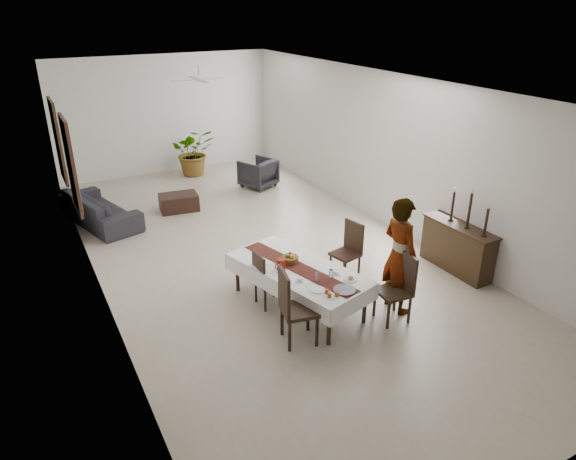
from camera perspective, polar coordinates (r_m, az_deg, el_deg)
The scene contains 87 objects.
floor at distance 10.01m, azimuth -2.90°, elevation -2.51°, with size 6.00×12.00×0.00m, color #B1A58D.
ceiling at distance 9.03m, azimuth -3.34°, elevation 15.94°, with size 6.00×12.00×0.02m, color white.
wall_back at distance 14.87m, azimuth -13.43°, elevation 12.35°, with size 6.00×0.02×3.20m, color silver.
wall_front at distance 5.23m, azimuth 27.59°, elevation -12.61°, with size 6.00×0.02×3.20m, color silver.
wall_left at distance 8.62m, azimuth -21.39°, elevation 2.87°, with size 0.02×12.00×3.20m, color silver.
wall_right at distance 10.97m, azimuth 11.32°, elevation 8.44°, with size 0.02×12.00×3.20m, color silver.
dining_table_top at distance 8.01m, azimuth 1.10°, elevation -4.41°, with size 0.91×2.17×0.05m, color black.
table_leg_fl at distance 7.34m, azimuth 4.59°, elevation -10.55°, with size 0.06×0.06×0.63m, color black.
table_leg_fr at distance 7.86m, azimuth 8.53°, elevation -8.18°, with size 0.06×0.06×0.63m, color black.
table_leg_bl at distance 8.63m, azimuth -5.65°, elevation -4.86°, with size 0.06×0.06×0.63m, color black.
table_leg_br at distance 9.08m, azimuth -1.71°, elevation -3.20°, with size 0.06×0.06×0.63m, color black.
tablecloth_top at distance 8.00m, azimuth 1.10°, elevation -4.24°, with size 1.07×2.34×0.01m, color white.
tablecloth_drape_left at distance 7.75m, azimuth -1.71°, elevation -6.38°, with size 0.01×2.34×0.27m, color white.
tablecloth_drape_right at distance 8.40m, azimuth 3.67°, elevation -3.83°, with size 0.01×2.34×0.27m, color white.
tablecloth_drape_near at distance 7.40m, azimuth 7.50°, elevation -8.20°, with size 1.07×0.01×0.27m, color white.
tablecloth_drape_far at distance 8.83m, azimuth -4.22°, elevation -2.37°, with size 1.07×0.01×0.27m, color silver.
table_runner at distance 8.00m, azimuth 1.10°, elevation -4.19°, with size 0.32×2.26×0.00m, color #5A1F19.
red_pitcher at distance 7.90m, azimuth -0.75°, elevation -3.82°, with size 0.14×0.14×0.18m, color maroon.
pitcher_handle at distance 7.86m, azimuth -1.17°, elevation -4.01°, with size 0.11×0.11×0.02m, color maroon.
wine_glass_near at distance 7.68m, azimuth 4.79°, elevation -4.93°, with size 0.06×0.06×0.15m, color silver.
wine_glass_mid at distance 7.60m, azimuth 3.27°, elevation -5.20°, with size 0.06×0.06×0.15m, color white.
teacup_right at distance 7.84m, azimuth 5.33°, elevation -4.73°, with size 0.08×0.08×0.05m, color white.
saucer_right at distance 7.85m, azimuth 5.32°, elevation -4.86°, with size 0.14×0.14×0.01m, color silver.
teacup_left at distance 7.62m, azimuth 1.33°, elevation -5.51°, with size 0.08×0.08×0.05m, color silver.
saucer_left at distance 7.63m, azimuth 1.33°, elevation -5.65°, with size 0.14×0.14×0.01m, color silver.
plate_near_right at distance 7.72m, azimuth 6.97°, elevation -5.48°, with size 0.22×0.22×0.01m, color silver.
bread_near_right at distance 7.70m, azimuth 6.98°, elevation -5.32°, with size 0.08×0.08×0.08m, color tan.
plate_near_left at distance 7.42m, azimuth 3.31°, elevation -6.65°, with size 0.22×0.22×0.01m, color white.
plate_far_left at distance 8.15m, azimuth -2.82°, elevation -3.62°, with size 0.22×0.22×0.01m, color white.
serving_tray at distance 7.44m, azimuth 6.29°, elevation -6.64°, with size 0.33×0.33×0.02m, color #3F3F44.
jam_jar_a at distance 7.28m, azimuth 5.43°, elevation -7.12°, with size 0.06×0.06×0.07m, color brown.
jam_jar_b at distance 7.25m, azimuth 4.63°, elevation -7.22°, with size 0.06×0.06×0.07m, color #904915.
jam_jar_c at distance 7.33m, azimuth 4.34°, elevation -6.83°, with size 0.06×0.06×0.07m, color #933A15.
fruit_basket at distance 8.15m, azimuth 0.21°, elevation -3.27°, with size 0.27×0.27×0.09m, color brown.
fruit_red at distance 8.15m, azimuth 0.26°, elevation -2.74°, with size 0.08×0.08×0.08m, color maroon.
fruit_green at distance 8.11m, azimuth -0.10°, elevation -2.86°, with size 0.07×0.07×0.07m, color #5A8829.
fruit_yellow at distance 8.09m, azimuth 0.44°, elevation -2.95°, with size 0.08×0.08×0.08m, color yellow.
chair_right_near_seat at distance 7.92m, azimuth 11.61°, elevation -6.78°, with size 0.46×0.46×0.05m, color black.
chair_right_near_leg_fl at distance 8.03m, azimuth 13.33°, elevation -8.64°, with size 0.05×0.05×0.45m, color black.
chair_right_near_leg_fr at distance 8.28m, azimuth 11.80°, elevation -7.39°, with size 0.05×0.05×0.45m, color black.
chair_right_near_leg_bl at distance 7.83m, azimuth 11.09°, elevation -9.32°, with size 0.05×0.05×0.45m, color black.
chair_right_near_leg_br at distance 8.09m, azimuth 9.59°, elevation -8.01°, with size 0.05×0.05×0.45m, color black.
chair_right_near_back at distance 7.88m, azimuth 13.05°, elevation -4.47°, with size 0.46×0.04×0.58m, color black.
chair_right_far_seat at distance 8.98m, azimuth 6.38°, elevation -2.72°, with size 0.43×0.43×0.05m, color black.
chair_right_far_leg_fl at distance 9.10m, azimuth 7.88°, elevation -4.10°, with size 0.04×0.04×0.43m, color black.
chair_right_far_leg_fr at distance 9.31m, azimuth 6.28°, elevation -3.33°, with size 0.04×0.04×0.43m, color black.
chair_right_far_leg_bl at distance 8.87m, azimuth 6.34°, elevation -4.82°, with size 0.04×0.04×0.43m, color black.
chair_right_far_leg_br at distance 9.08m, azimuth 4.74°, elevation -4.01°, with size 0.04×0.04×0.43m, color black.
chair_right_far_back at distance 8.98m, azimuth 7.33°, elevation -0.68°, with size 0.43×0.04×0.55m, color black.
chair_left_near_seat at distance 7.30m, azimuth 1.27°, elevation -8.90°, with size 0.49×0.49×0.06m, color black.
chair_left_near_leg_fl at distance 7.56m, azimuth -0.68°, elevation -10.05°, with size 0.05×0.05×0.48m, color black.
chair_left_near_leg_fr at distance 7.24m, azimuth 0.19°, elevation -11.75°, with size 0.05×0.05×0.48m, color black.
chair_left_near_leg_bl at distance 7.65m, azimuth 2.24°, elevation -9.57°, with size 0.05×0.05×0.48m, color black.
chair_left_near_leg_br at distance 7.34m, azimuth 3.23°, elevation -11.23°, with size 0.05×0.05×0.48m, color black.
chair_left_near_back at distance 7.07m, azimuth -0.44°, elevation -6.92°, with size 0.49×0.04×0.62m, color black.
chair_left_far_seat at distance 8.18m, azimuth -2.09°, elevation -5.73°, with size 0.40×0.40×0.05m, color black.
chair_left_far_leg_fl at distance 8.35m, azimuth -3.58°, elevation -6.82°, with size 0.04×0.04×0.39m, color black.
chair_left_far_leg_fr at distance 8.10m, azimuth -2.55°, elevation -7.85°, with size 0.04×0.04×0.39m, color black.
chair_left_far_leg_bl at distance 8.48m, azimuth -1.61°, elevation -6.27°, with size 0.04×0.04×0.39m, color black.
chair_left_far_leg_br at distance 8.23m, azimuth -0.53°, elevation -7.27°, with size 0.04×0.04×0.39m, color black.
chair_left_far_back at distance 7.97m, azimuth -3.27°, elevation -4.36°, with size 0.40×0.04×0.50m, color black.
woman at distance 8.01m, azimuth 12.32°, elevation -2.78°, with size 0.68×0.45×1.87m, color gray.
sideboard_body at distance 9.68m, azimuth 18.27°, elevation -1.96°, with size 0.38×1.42×0.85m, color black.
sideboard_top at distance 9.50m, azimuth 18.61°, elevation 0.43°, with size 0.42×1.48×0.03m, color black.
candlestick_near_base at distance 9.18m, azimuth 20.94°, elevation -0.56°, with size 0.09×0.09×0.03m, color black.
candlestick_near_shaft at distance 9.09m, azimuth 21.17°, elevation 0.87°, with size 0.05×0.05×0.47m, color black.
candlestick_near_candle at distance 8.99m, azimuth 21.43°, elevation 2.48°, with size 0.03×0.03×0.08m, color white.
candlestick_mid_base at distance 9.40m, azimuth 19.25°, elevation 0.28°, with size 0.09×0.09×0.03m, color black.
candlestick_mid_shaft at distance 9.29m, azimuth 19.51°, elevation 2.10°, with size 0.05×0.05×0.62m, color black.
candlestick_mid_candle at distance 9.17m, azimuth 19.81°, elevation 4.10°, with size 0.03×0.03×0.08m, color beige.
candlestick_far_base at distance 9.64m, azimuth 17.63°, elevation 1.09°, with size 0.09×0.09×0.03m, color black.
candlestick_far_shaft at distance 9.54m, azimuth 17.84°, elevation 2.60°, with size 0.05×0.05×0.52m, color black.
candlestick_far_candle at distance 9.44m, azimuth 18.07°, elevation 4.29°, with size 0.03×0.03×0.08m, color beige.
sofa at distance 11.93m, azimuth -20.19°, elevation 2.27°, with size 2.29×0.90×0.67m, color #252327.
armchair at distance 13.47m, azimuth -3.35°, elevation 6.34°, with size 0.79×0.82×0.74m, color #262429.
coffee_table at distance 12.21m, azimuth -12.03°, elevation 3.03°, with size 0.86×0.57×0.38m, color black.
potted_plant at distance 14.59m, azimuth -10.44°, elevation 8.55°, with size 1.18×1.02×1.31m, color #276026.
mirror_frame_near at distance 10.72m, azimuth -22.99°, elevation 6.61°, with size 0.06×1.05×1.85m, color black.
mirror_glass_near at distance 10.72m, azimuth -22.81°, elevation 6.64°, with size 0.01×0.90×1.70m, color white.
mirror_frame_far at distance 12.74m, azimuth -24.21°, elevation 8.98°, with size 0.06×1.05×1.85m, color black.
mirror_glass_far at distance 12.75m, azimuth -24.05°, elevation 9.01°, with size 0.01×0.90×1.70m, color silver.
fan_rod at distance 11.80m, azimuth -9.90°, elevation 17.09°, with size 0.04×0.04×0.20m, color silver.
fan_hub at distance 11.83m, azimuth -9.83°, elevation 16.13°, with size 0.16×0.16×0.08m, color white.
fan_blade_n at distance 12.16m, azimuth -10.41°, elevation 16.30°, with size 0.10×0.55×0.01m, color silver.
fan_blade_s at distance 11.50m, azimuth -9.23°, elevation 15.95°, with size 0.10×0.55×0.01m, color white.
fan_blade_e at distance 11.95m, azimuth -8.19°, elevation 16.31°, with size 0.55×0.10×0.01m, color white.
fan_blade_w at distance 11.72m, azimuth -11.50°, elevation 15.94°, with size 0.55×0.10×0.01m, color silver.
Camera 1 is at (-3.82, -8.08, 4.50)m, focal length 32.00 mm.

